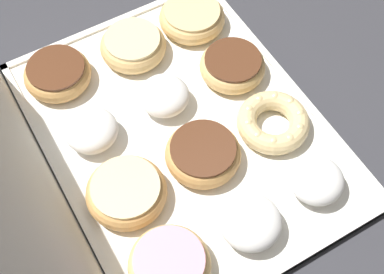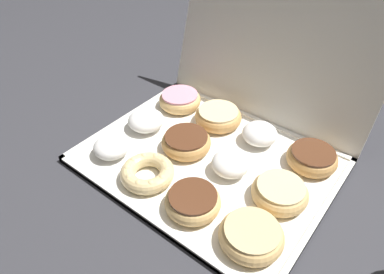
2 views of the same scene
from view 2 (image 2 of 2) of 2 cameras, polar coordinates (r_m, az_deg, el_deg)
name	(u,v)px [view 2 (image 2 of 2)]	position (r m, az deg, el deg)	size (l,w,h in m)	color
ground_plane	(207,163)	(0.80, 2.52, -4.25)	(3.00, 3.00, 0.00)	#333338
donut_box	(207,161)	(0.80, 2.53, -3.98)	(0.54, 0.42, 0.01)	white
box_lid_open	(274,47)	(0.89, 13.39, 14.25)	(0.54, 0.39, 0.01)	white
powdered_filled_donut_0	(111,147)	(0.81, -13.19, -1.58)	(0.08, 0.08, 0.04)	white
cruller_donut_1	(147,172)	(0.74, -7.39, -5.83)	(0.12, 0.12, 0.03)	#EACC8C
chocolate_frosted_donut_2	(193,201)	(0.68, 0.15, -10.56)	(0.11, 0.11, 0.04)	#E5B770
glazed_ring_donut_3	(251,235)	(0.64, 9.79, -15.71)	(0.12, 0.12, 0.04)	#E5B770
powdered_filled_donut_4	(146,120)	(0.88, -7.55, 2.79)	(0.09, 0.09, 0.05)	white
chocolate_frosted_donut_5	(185,143)	(0.80, -1.14, -0.96)	(0.12, 0.12, 0.04)	tan
powdered_filled_donut_6	(229,165)	(0.75, 6.18, -4.56)	(0.08, 0.08, 0.05)	white
glazed_ring_donut_7	(280,192)	(0.72, 14.31, -8.85)	(0.11, 0.11, 0.04)	#E5B770
pink_frosted_donut_8	(180,100)	(0.95, -2.01, 6.18)	(0.11, 0.11, 0.04)	#E5B770
glazed_ring_donut_9	(218,116)	(0.89, 4.36, 3.43)	(0.12, 0.12, 0.04)	tan
powdered_filled_donut_10	(260,134)	(0.84, 11.12, 0.56)	(0.08, 0.08, 0.05)	white
chocolate_frosted_donut_11	(312,158)	(0.81, 19.23, -3.25)	(0.11, 0.11, 0.04)	tan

